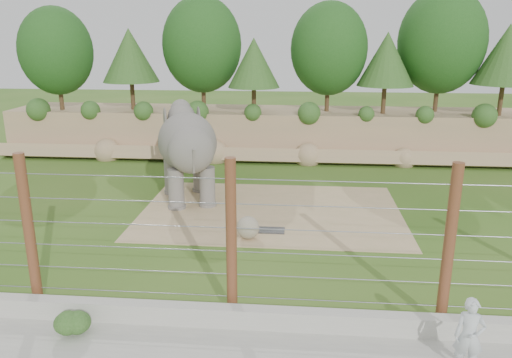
# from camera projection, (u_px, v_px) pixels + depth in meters

# --- Properties ---
(ground) EXTENTS (90.00, 90.00, 0.00)m
(ground) POSITION_uv_depth(u_px,v_px,m) (251.00, 242.00, 16.64)
(ground) COLOR #305F18
(ground) RESTS_ON ground
(back_embankment) EXTENTS (30.00, 5.52, 8.77)m
(back_embankment) POSITION_uv_depth(u_px,v_px,m) (284.00, 84.00, 27.59)
(back_embankment) COLOR tan
(back_embankment) RESTS_ON ground
(dirt_patch) EXTENTS (10.00, 7.00, 0.02)m
(dirt_patch) POSITION_uv_depth(u_px,v_px,m) (271.00, 211.00, 19.46)
(dirt_patch) COLOR tan
(dirt_patch) RESTS_ON ground
(drain_grate) EXTENTS (1.00, 0.60, 0.03)m
(drain_grate) POSITION_uv_depth(u_px,v_px,m) (270.00, 230.00, 17.52)
(drain_grate) COLOR #262628
(drain_grate) RESTS_ON dirt_patch
(elephant) EXTENTS (3.45, 5.10, 3.81)m
(elephant) POSITION_uv_depth(u_px,v_px,m) (188.00, 155.00, 20.35)
(elephant) COLOR #645D59
(elephant) RESTS_ON ground
(stone_ball) EXTENTS (0.77, 0.77, 0.77)m
(stone_ball) POSITION_uv_depth(u_px,v_px,m) (248.00, 228.00, 16.77)
(stone_ball) COLOR gray
(stone_ball) RESTS_ON dirt_patch
(retaining_wall) EXTENTS (26.00, 0.35, 0.50)m
(retaining_wall) POSITION_uv_depth(u_px,v_px,m) (229.00, 316.00, 11.79)
(retaining_wall) COLOR #ACAAA0
(retaining_wall) RESTS_ON ground
(barrier_fence) EXTENTS (20.26, 0.26, 4.00)m
(barrier_fence) POSITION_uv_depth(u_px,v_px,m) (231.00, 240.00, 11.78)
(barrier_fence) COLOR brown
(barrier_fence) RESTS_ON ground
(walkway_shrub) EXTENTS (0.63, 0.63, 0.63)m
(walkway_shrub) POSITION_uv_depth(u_px,v_px,m) (70.00, 325.00, 11.31)
(walkway_shrub) COLOR #2B581C
(walkway_shrub) RESTS_ON walkway
(zookeeper) EXTENTS (0.67, 0.51, 1.64)m
(zookeeper) POSITION_uv_depth(u_px,v_px,m) (469.00, 336.00, 10.04)
(zookeeper) COLOR silver
(zookeeper) RESTS_ON walkway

